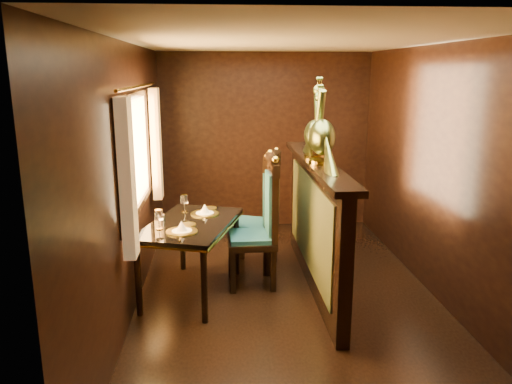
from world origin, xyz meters
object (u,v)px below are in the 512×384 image
(peacock_left, at_px, (323,121))
(peacock_right, at_px, (316,121))
(chair_left, at_px, (264,217))
(dining_table, at_px, (191,229))
(chair_right, at_px, (265,208))

(peacock_left, xyz_separation_m, peacock_right, (0.00, 0.34, -0.04))
(chair_left, distance_m, peacock_left, 1.19)
(peacock_right, bearing_deg, dining_table, -170.09)
(dining_table, height_order, peacock_right, peacock_right)
(chair_right, distance_m, peacock_right, 1.18)
(chair_right, bearing_deg, dining_table, -123.56)
(chair_right, height_order, peacock_right, peacock_right)
(chair_right, xyz_separation_m, peacock_left, (0.49, -0.72, 1.05))
(peacock_left, bearing_deg, chair_left, 152.30)
(dining_table, relative_size, chair_right, 1.05)
(dining_table, xyz_separation_m, chair_left, (0.76, 0.17, 0.05))
(peacock_left, relative_size, peacock_right, 1.09)
(chair_left, bearing_deg, chair_right, 82.31)
(dining_table, relative_size, peacock_right, 1.94)
(chair_left, bearing_deg, dining_table, -169.13)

